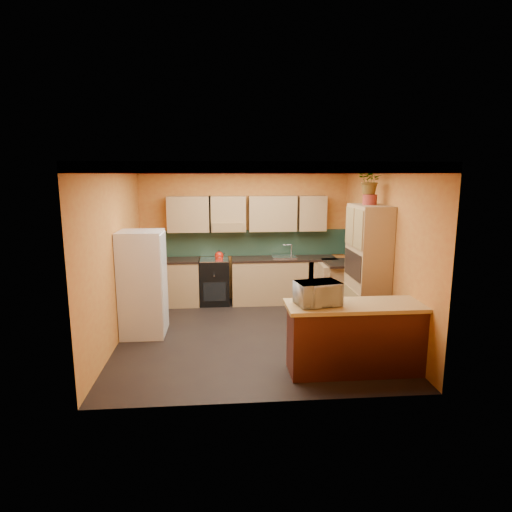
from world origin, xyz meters
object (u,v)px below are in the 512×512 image
at_px(microwave, 318,293).
at_px(pantry, 367,271).
at_px(stove, 215,281).
at_px(fridge, 143,284).
at_px(breakfast_bar, 358,339).
at_px(base_cabinets_back, 246,281).

bearing_deg(microwave, pantry, 38.36).
height_order(stove, pantry, pantry).
relative_size(stove, fridge, 0.54).
xyz_separation_m(pantry, breakfast_bar, (-0.57, -1.36, -0.61)).
bearing_deg(fridge, breakfast_bar, -27.78).
bearing_deg(base_cabinets_back, breakfast_bar, -68.25).
xyz_separation_m(stove, fridge, (-1.12, -1.61, 0.39)).
bearing_deg(microwave, base_cabinets_back, 90.72).
bearing_deg(microwave, breakfast_bar, -12.05).
relative_size(fridge, microwave, 3.12).
bearing_deg(pantry, microwave, -129.59).
bearing_deg(stove, pantry, -36.79).
relative_size(pantry, microwave, 3.86).
height_order(stove, microwave, microwave).
height_order(base_cabinets_back, breakfast_bar, same).
bearing_deg(breakfast_bar, base_cabinets_back, 111.75).
bearing_deg(microwave, stove, 100.80).
bearing_deg(stove, fridge, -124.86).
xyz_separation_m(stove, microwave, (1.35, -3.21, 0.63)).
bearing_deg(stove, base_cabinets_back, 0.00).
distance_m(stove, microwave, 3.54).
distance_m(stove, breakfast_bar, 3.73).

